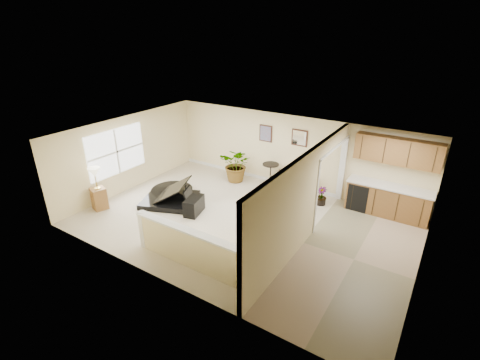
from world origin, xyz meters
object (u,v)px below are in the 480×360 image
Objects in this scene: accent_table at (270,172)px; small_plant at (321,197)px; palm_plant at (237,165)px; piano at (171,182)px; lamp_stand at (98,192)px; loveseat at (292,184)px; piano_bench at (194,206)px.

small_plant is at bearing -10.54° from accent_table.
small_plant is (3.19, -0.09, -0.37)m from palm_plant.
piano is 2.18m from lamp_stand.
lamp_stand is at bearing -145.12° from small_plant.
piano is at bearing -111.19° from palm_plant.
loveseat is at bearing 18.88° from piano.
piano_bench is 2.94m from lamp_stand.
palm_plant is (-0.20, 2.66, 0.37)m from piano_bench.
loveseat reaches higher than piano_bench.
piano is 1.22m from piano_bench.
small_plant is (1.99, -0.37, -0.28)m from accent_table.
palm_plant reaches higher than accent_table.
accent_table is 0.64× the size of palm_plant.
small_plant is 6.82m from lamp_stand.
lamp_stand is (-2.41, -3.99, -0.05)m from palm_plant.
accent_table is 5.58m from lamp_stand.
palm_plant is 4.66m from lamp_stand.
loveseat is at bearing 5.82° from palm_plant.
accent_table is at bearing 49.88° from lamp_stand.
loveseat is 1.02× the size of lamp_stand.
palm_plant is at bearing -171.81° from loveseat.
piano is 1.65× the size of loveseat.
small_plant is (4.11, 2.30, -0.39)m from piano.
piano_bench is at bearing -120.52° from loveseat.
palm_plant is at bearing 94.37° from piano_bench.
lamp_stand is at bearing -153.08° from piano_bench.
small_plant is 0.43× the size of lamp_stand.
lamp_stand is at bearing -121.09° from palm_plant.
piano is 3.41m from accent_table.
lamp_stand reaches higher than palm_plant.
piano reaches higher than piano_bench.
small_plant reaches higher than piano_bench.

